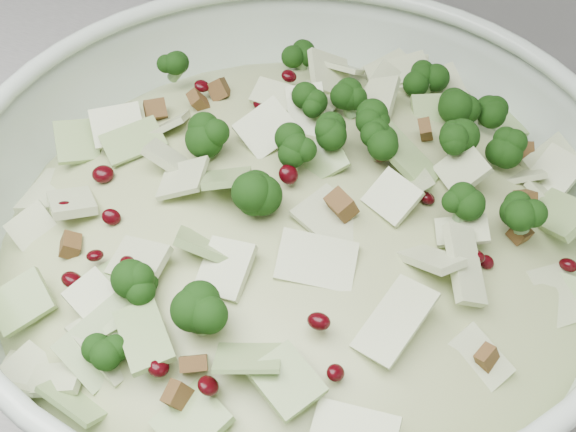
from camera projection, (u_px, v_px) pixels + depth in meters
name	position (u px, v px, depth m)	size (l,w,h in m)	color
mixing_bowl	(294.00, 253.00, 0.52)	(0.54, 0.54, 0.17)	silver
salad	(294.00, 225.00, 0.50)	(0.54, 0.54, 0.17)	#A9B37B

